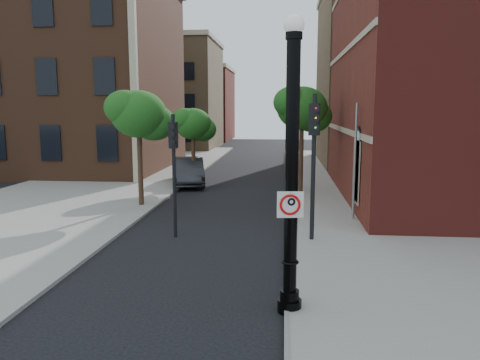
# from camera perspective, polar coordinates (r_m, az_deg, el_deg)

# --- Properties ---
(ground) EXTENTS (120.00, 120.00, 0.00)m
(ground) POSITION_cam_1_polar(r_m,az_deg,el_deg) (11.72, -4.73, -14.44)
(ground) COLOR black
(ground) RESTS_ON ground
(sidewalk_right) EXTENTS (8.00, 60.00, 0.12)m
(sidewalk_right) POSITION_cam_1_polar(r_m,az_deg,el_deg) (21.48, 16.22, -3.84)
(sidewalk_right) COLOR gray
(sidewalk_right) RESTS_ON ground
(sidewalk_left) EXTENTS (10.00, 50.00, 0.12)m
(sidewalk_left) POSITION_cam_1_polar(r_m,az_deg,el_deg) (30.96, -15.33, -0.03)
(sidewalk_left) COLOR gray
(sidewalk_left) RESTS_ON ground
(curb_edge) EXTENTS (0.10, 60.00, 0.14)m
(curb_edge) POSITION_cam_1_polar(r_m,az_deg,el_deg) (21.09, 5.60, -3.73)
(curb_edge) COLOR gray
(curb_edge) RESTS_ON ground
(victorian_building) EXTENTS (18.60, 14.60, 17.95)m
(victorian_building) POSITION_cam_1_polar(r_m,az_deg,el_deg) (39.17, -22.58, 14.14)
(victorian_building) COLOR brown
(victorian_building) RESTS_ON ground
(bg_building_tan_a) EXTENTS (12.00, 12.00, 12.00)m
(bg_building_tan_a) POSITION_cam_1_polar(r_m,az_deg,el_deg) (56.37, -9.02, 10.04)
(bg_building_tan_a) COLOR olive
(bg_building_tan_a) RESTS_ON ground
(bg_building_red) EXTENTS (12.00, 12.00, 10.00)m
(bg_building_red) POSITION_cam_1_polar(r_m,az_deg,el_deg) (70.00, -6.12, 9.00)
(bg_building_red) COLOR maroon
(bg_building_red) RESTS_ON ground
(bg_building_tan_b) EXTENTS (22.00, 14.00, 14.00)m
(bg_building_tan_b) POSITION_cam_1_polar(r_m,az_deg,el_deg) (43.03, 25.00, 11.12)
(bg_building_tan_b) COLOR olive
(bg_building_tan_b) RESTS_ON ground
(lamppost) EXTENTS (0.55, 0.55, 6.54)m
(lamppost) POSITION_cam_1_polar(r_m,az_deg,el_deg) (10.30, 6.30, -0.18)
(lamppost) COLOR black
(lamppost) RESTS_ON ground
(no_parking_sign) EXTENTS (0.58, 0.12, 0.58)m
(no_parking_sign) POSITION_cam_1_polar(r_m,az_deg,el_deg) (10.22, 6.15, -2.97)
(no_parking_sign) COLOR white
(no_parking_sign) RESTS_ON ground
(parked_car) EXTENTS (2.87, 5.32, 1.66)m
(parked_car) POSITION_cam_1_polar(r_m,az_deg,el_deg) (28.52, -6.29, 1.07)
(parked_car) COLOR #29292D
(parked_car) RESTS_ON ground
(traffic_signal_left) EXTENTS (0.29, 0.37, 4.41)m
(traffic_signal_left) POSITION_cam_1_polar(r_m,az_deg,el_deg) (16.69, -8.10, 3.02)
(traffic_signal_left) COLOR black
(traffic_signal_left) RESTS_ON ground
(traffic_signal_right) EXTENTS (0.40, 0.45, 5.09)m
(traffic_signal_right) POSITION_cam_1_polar(r_m,az_deg,el_deg) (15.94, 9.01, 4.39)
(traffic_signal_right) COLOR black
(traffic_signal_right) RESTS_ON ground
(utility_pole) EXTENTS (0.10, 0.10, 4.83)m
(utility_pole) POSITION_cam_1_polar(r_m,az_deg,el_deg) (19.49, 13.83, 2.01)
(utility_pole) COLOR #999999
(utility_pole) RESTS_ON ground
(street_tree_a) EXTENTS (3.02, 2.73, 5.43)m
(street_tree_a) POSITION_cam_1_polar(r_m,az_deg,el_deg) (22.13, -12.14, 7.71)
(street_tree_a) COLOR #382416
(street_tree_a) RESTS_ON ground
(street_tree_b) EXTENTS (2.57, 2.32, 4.63)m
(street_tree_b) POSITION_cam_1_polar(r_m,az_deg,el_deg) (28.00, -5.67, 6.72)
(street_tree_b) COLOR #382416
(street_tree_b) RESTS_ON ground
(street_tree_c) EXTENTS (3.20, 2.89, 5.77)m
(street_tree_c) POSITION_cam_1_polar(r_m,az_deg,el_deg) (25.55, 7.66, 8.54)
(street_tree_c) COLOR #382416
(street_tree_c) RESTS_ON ground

